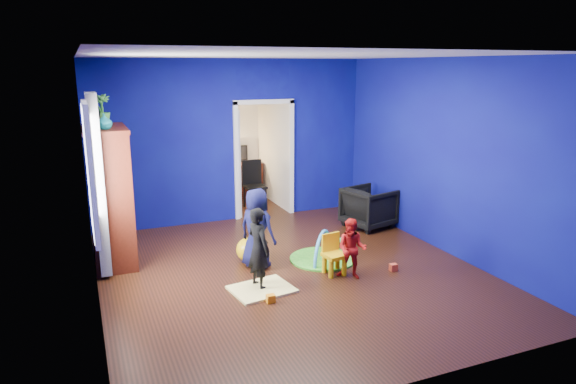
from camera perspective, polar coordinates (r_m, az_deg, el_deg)
name	(u,v)px	position (r m, az deg, el deg)	size (l,w,h in m)	color
floor	(292,272)	(7.17, 0.40, -8.91)	(5.00, 5.50, 0.01)	black
ceiling	(292,55)	(6.61, 0.44, 14.95)	(5.00, 5.50, 0.01)	white
wall_back	(232,141)	(9.30, -6.21, 5.60)	(5.00, 0.02, 2.90)	#0A0969
wall_front	(420,230)	(4.42, 14.45, -4.08)	(5.00, 0.02, 2.90)	#0A0969
wall_left	(89,186)	(6.23, -21.28, 0.62)	(0.02, 5.50, 2.90)	#0A0969
wall_right	(446,157)	(8.03, 17.12, 3.76)	(0.02, 5.50, 2.90)	#0A0969
alcove	(249,144)	(10.33, -4.35, 5.35)	(1.00, 1.75, 2.50)	silver
armchair	(369,207)	(9.12, 9.00, -1.69)	(0.76, 0.78, 0.71)	black
child_black	(259,248)	(6.53, -3.28, -6.26)	(0.39, 0.25, 1.07)	black
child_navy	(257,228)	(7.18, -3.48, -4.06)	(0.56, 0.36, 1.14)	#0F1737
toddler_red	(352,249)	(6.90, 7.10, -6.29)	(0.40, 0.31, 0.82)	red
vase	(104,121)	(7.20, -19.73, 7.39)	(0.20, 0.20, 0.21)	#0C5664
potted_plant	(101,110)	(7.71, -20.02, 8.58)	(0.24, 0.24, 0.43)	#378530
tv_armoire	(110,196)	(7.68, -19.20, -0.45)	(0.58, 1.14, 1.96)	#3E170A
crt_tv	(112,193)	(7.67, -18.93, -0.13)	(0.46, 0.70, 0.54)	silver
yellow_blanket	(262,289)	(6.64, -2.93, -10.73)	(0.75, 0.60, 0.03)	#F2E07A
hopper_ball	(248,250)	(7.52, -4.42, -6.40)	(0.35, 0.35, 0.35)	yellow
kid_chair	(335,257)	(7.05, 5.19, -7.17)	(0.28, 0.28, 0.50)	yellow
play_mat	(322,259)	(7.62, 3.85, -7.41)	(0.96, 0.96, 0.03)	green
toy_arch	(323,258)	(7.62, 3.86, -7.36)	(0.86, 0.86, 0.05)	#3F8CD8
window_left	(88,172)	(6.55, -21.32, 2.13)	(0.03, 0.95, 1.55)	white
curtain	(98,186)	(7.16, -20.32, 0.68)	(0.14, 0.42, 2.40)	slate
doorway	(264,161)	(9.55, -2.68, 3.45)	(1.16, 0.10, 2.10)	white
study_desk	(241,180)	(11.09, -5.29, 1.32)	(0.88, 0.44, 0.75)	#3D140A
desk_monitor	(238,153)	(11.09, -5.55, 4.34)	(0.40, 0.05, 0.32)	black
desk_lamp	(226,155)	(10.96, -6.85, 4.09)	(0.14, 0.14, 0.14)	#FFD88C
folding_chair	(255,186)	(10.18, -3.70, 0.70)	(0.40, 0.40, 0.92)	black
book_shelf	(237,103)	(10.95, -5.66, 9.86)	(0.88, 0.24, 0.04)	white
toy_0	(393,267)	(7.35, 11.62, -8.21)	(0.10, 0.08, 0.10)	#DE4625
toy_1	(350,229)	(8.86, 6.95, -4.12)	(0.11, 0.11, 0.11)	#2492CD
toy_2	(271,299)	(6.31, -1.93, -11.76)	(0.10, 0.08, 0.10)	orange
toy_3	(343,240)	(8.30, 6.09, -5.34)	(0.11, 0.11, 0.11)	green
toy_4	(349,251)	(7.87, 6.80, -6.50)	(0.10, 0.08, 0.10)	#C54AAE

